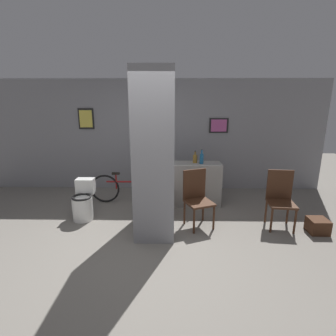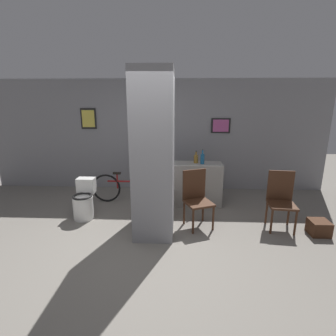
{
  "view_description": "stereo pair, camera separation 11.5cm",
  "coord_description": "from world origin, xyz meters",
  "px_view_note": "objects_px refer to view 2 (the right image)",
  "views": [
    {
      "loc": [
        0.44,
        -3.58,
        2.15
      ],
      "look_at": [
        0.35,
        0.96,
        0.95
      ],
      "focal_mm": 28.0,
      "sensor_mm": 36.0,
      "label": 1
    },
    {
      "loc": [
        0.55,
        -3.58,
        2.15
      ],
      "look_at": [
        0.35,
        0.96,
        0.95
      ],
      "focal_mm": 28.0,
      "sensor_mm": 36.0,
      "label": 2
    }
  ],
  "objects_px": {
    "chair_by_doorway": "(281,198)",
    "toilet": "(84,202)",
    "chair_near_pillar": "(197,196)",
    "bottle_tall": "(202,158)",
    "bicycle": "(129,188)"
  },
  "relations": [
    {
      "from": "toilet",
      "to": "bicycle",
      "type": "xyz_separation_m",
      "value": [
        0.7,
        0.78,
        0.01
      ]
    },
    {
      "from": "bicycle",
      "to": "toilet",
      "type": "bearing_deg",
      "value": -131.94
    },
    {
      "from": "chair_near_pillar",
      "to": "bicycle",
      "type": "bearing_deg",
      "value": 121.53
    },
    {
      "from": "chair_near_pillar",
      "to": "chair_by_doorway",
      "type": "distance_m",
      "value": 1.42
    },
    {
      "from": "chair_near_pillar",
      "to": "bottle_tall",
      "type": "distance_m",
      "value": 1.03
    },
    {
      "from": "bicycle",
      "to": "bottle_tall",
      "type": "xyz_separation_m",
      "value": [
        1.52,
        -0.09,
        0.67
      ]
    },
    {
      "from": "bottle_tall",
      "to": "chair_by_doorway",
      "type": "bearing_deg",
      "value": -35.97
    },
    {
      "from": "chair_by_doorway",
      "to": "bottle_tall",
      "type": "xyz_separation_m",
      "value": [
        -1.26,
        0.92,
        0.47
      ]
    },
    {
      "from": "toilet",
      "to": "bottle_tall",
      "type": "distance_m",
      "value": 2.42
    },
    {
      "from": "chair_near_pillar",
      "to": "bicycle",
      "type": "xyz_separation_m",
      "value": [
        -1.36,
        0.99,
        -0.21
      ]
    },
    {
      "from": "toilet",
      "to": "chair_by_doorway",
      "type": "distance_m",
      "value": 3.5
    },
    {
      "from": "toilet",
      "to": "chair_by_doorway",
      "type": "bearing_deg",
      "value": -3.71
    },
    {
      "from": "chair_by_doorway",
      "to": "toilet",
      "type": "bearing_deg",
      "value": -178.31
    },
    {
      "from": "toilet",
      "to": "bicycle",
      "type": "relative_size",
      "value": 0.44
    },
    {
      "from": "chair_near_pillar",
      "to": "chair_by_doorway",
      "type": "height_order",
      "value": "same"
    }
  ]
}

